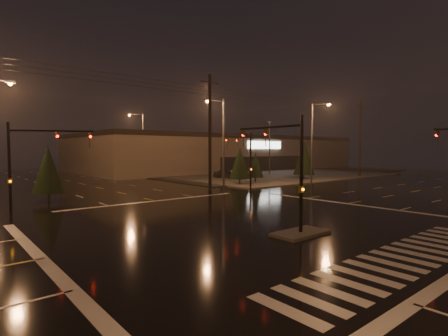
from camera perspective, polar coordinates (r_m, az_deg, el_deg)
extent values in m
plane|color=black|center=(20.96, 3.64, -8.79)|extent=(140.00, 140.00, 0.00)
cube|color=#4C4A44|center=(63.08, 4.77, -0.85)|extent=(36.00, 36.00, 0.12)
cube|color=#4C4A44|center=(18.31, 12.40, -10.34)|extent=(3.00, 1.60, 0.15)
cube|color=beige|center=(15.86, 27.17, -12.96)|extent=(15.00, 2.60, 0.01)
cube|color=beige|center=(29.81, -11.09, -5.30)|extent=(16.00, 0.50, 0.01)
cube|color=black|center=(65.34, 9.13, -0.76)|extent=(50.00, 24.00, 0.08)
cube|color=#706050|center=(78.24, -0.82, 2.43)|extent=(60.00, 28.00, 7.00)
cube|color=black|center=(78.27, -0.82, 4.85)|extent=(60.20, 28.20, 0.80)
cube|color=white|center=(67.84, 6.69, 3.76)|extent=(9.00, 0.20, 1.40)
cube|color=black|center=(67.92, 6.64, 0.72)|extent=(22.00, 0.15, 2.80)
cylinder|color=black|center=(17.87, 12.50, -1.18)|extent=(0.18, 0.18, 6.00)
cylinder|color=black|center=(19.32, 7.28, 6.60)|extent=(0.12, 4.50, 0.12)
imported|color=#594707|center=(20.75, 3.16, 6.23)|extent=(0.16, 0.20, 1.00)
cube|color=#594707|center=(17.93, 12.48, -3.41)|extent=(0.25, 0.18, 0.35)
cylinder|color=black|center=(35.39, 4.36, 0.92)|extent=(0.18, 0.18, 6.00)
cylinder|color=black|center=(33.16, 2.48, 5.11)|extent=(4.74, 1.82, 0.12)
imported|color=#594707|center=(31.18, 0.54, 5.15)|extent=(0.24, 0.22, 1.00)
cube|color=#594707|center=(35.42, 4.36, -0.21)|extent=(0.25, 0.18, 0.35)
cylinder|color=black|center=(25.70, -31.61, -0.30)|extent=(0.18, 0.18, 6.00)
cylinder|color=black|center=(25.30, -26.20, 5.46)|extent=(4.74, 1.82, 0.12)
imported|color=#594707|center=(25.15, -21.07, 5.47)|extent=(0.24, 0.22, 1.00)
cube|color=#594707|center=(25.75, -31.57, -1.85)|extent=(0.25, 0.18, 0.35)
imported|color=#594707|center=(24.65, 31.49, 5.28)|extent=(0.22, 0.24, 1.00)
cube|color=#38383A|center=(33.73, -31.53, 11.90)|extent=(0.70, 0.30, 0.18)
sphere|color=orange|center=(33.71, -31.53, 11.68)|extent=(0.32, 0.32, 0.32)
cylinder|color=#38383A|center=(40.14, -0.08, 4.03)|extent=(0.24, 0.24, 10.00)
cylinder|color=#38383A|center=(39.76, -1.43, 10.98)|extent=(2.40, 0.14, 0.14)
cube|color=#38383A|center=(39.09, -2.72, 11.04)|extent=(0.70, 0.30, 0.18)
sphere|color=orange|center=(39.07, -2.72, 10.85)|extent=(0.32, 0.32, 0.32)
cylinder|color=#38383A|center=(56.99, -13.03, 3.65)|extent=(0.24, 0.24, 10.00)
cylinder|color=#38383A|center=(56.73, -14.18, 8.49)|extent=(2.40, 0.14, 0.14)
cube|color=#38383A|center=(56.26, -15.20, 8.48)|extent=(0.70, 0.30, 0.18)
sphere|color=orange|center=(56.24, -15.20, 8.35)|extent=(0.32, 0.32, 0.32)
cylinder|color=#38383A|center=(44.73, 14.14, 3.83)|extent=(0.24, 0.24, 10.00)
cylinder|color=#38383A|center=(44.37, 15.49, 10.04)|extent=(0.14, 2.40, 0.14)
cube|color=#38383A|center=(43.75, 16.69, 10.06)|extent=(0.30, 0.70, 0.18)
sphere|color=orange|center=(43.73, 16.69, 9.89)|extent=(0.32, 0.32, 0.32)
cylinder|color=black|center=(36.43, -2.32, 5.71)|extent=(0.32, 0.32, 12.00)
cube|color=black|center=(37.04, -2.34, 13.77)|extent=(2.20, 0.12, 0.12)
cylinder|color=black|center=(59.60, 21.34, 4.45)|extent=(0.32, 0.32, 12.00)
cube|color=black|center=(59.98, 21.43, 9.42)|extent=(2.20, 0.12, 0.12)
cylinder|color=black|center=(43.11, 2.57, -2.23)|extent=(0.18, 0.18, 0.70)
cone|color=black|center=(42.96, 2.57, 0.88)|extent=(2.55, 2.55, 3.98)
cylinder|color=black|center=(45.78, 5.15, -1.93)|extent=(0.18, 0.18, 0.70)
cone|color=black|center=(45.66, 5.16, 0.54)|extent=(2.09, 2.09, 3.26)
cylinder|color=black|center=(51.98, 12.91, -1.41)|extent=(0.18, 0.18, 0.70)
cone|color=black|center=(51.85, 12.95, 1.60)|extent=(3.04, 3.04, 4.76)
cylinder|color=black|center=(32.27, -26.68, -4.31)|extent=(0.18, 0.18, 0.70)
cone|color=black|center=(32.07, -26.78, -0.21)|extent=(2.51, 2.51, 3.92)
imported|color=black|center=(51.77, 0.54, -0.95)|extent=(3.00, 4.51, 1.43)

